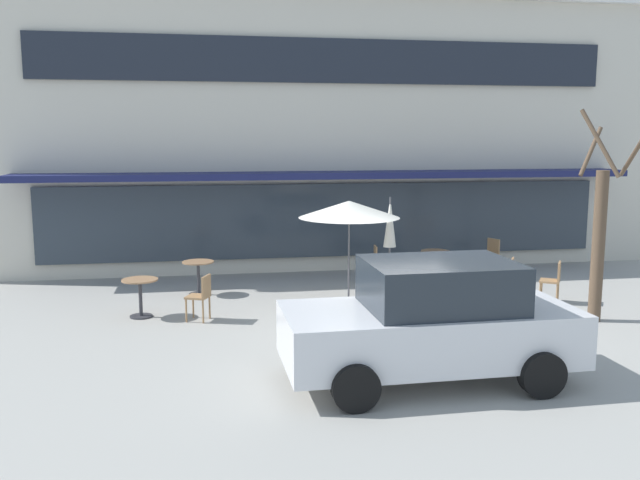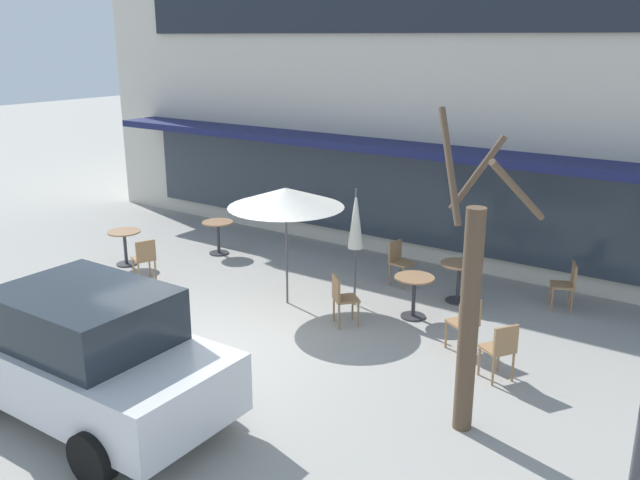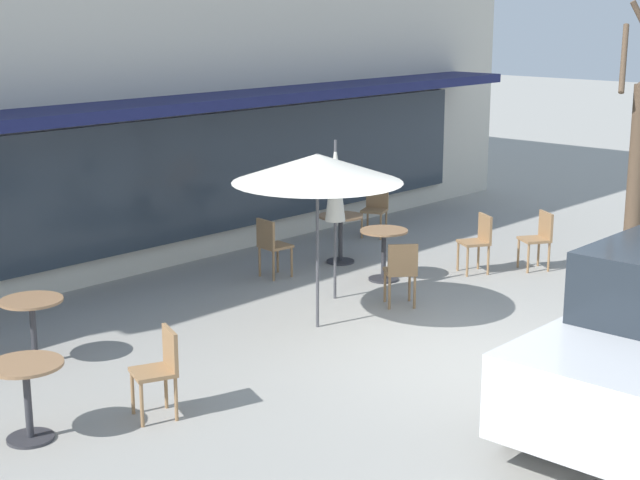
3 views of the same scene
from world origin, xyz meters
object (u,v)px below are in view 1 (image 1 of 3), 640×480
Objects in this scene: cafe_chair_2 at (507,275)px; parked_sedan at (432,321)px; cafe_chair_3 at (554,279)px; cafe_chair_4 at (490,253)px; cafe_table_by_tree at (438,270)px; cafe_chair_1 at (380,261)px; cafe_chair_5 at (415,280)px; cafe_chair_0 at (201,294)px; patio_umbrella_green_folded at (349,209)px; patio_umbrella_cream_folded at (390,223)px; cafe_table_mid_patio at (435,261)px; cafe_table_streetside at (198,272)px; cafe_table_near_wall at (140,291)px; street_tree at (600,235)px.

cafe_chair_2 is 5.63m from parked_sedan.
parked_sedan reaches higher than cafe_chair_3.
cafe_chair_4 is 0.21× the size of parked_sedan.
cafe_table_by_tree is 0.85× the size of cafe_chair_1.
cafe_chair_5 is (-2.16, -0.22, 0.00)m from cafe_chair_2.
cafe_table_by_tree is 5.49m from cafe_chair_0.
cafe_chair_0 is (-3.05, -0.74, -1.50)m from patio_umbrella_green_folded.
patio_umbrella_green_folded is at bearing -148.22° from patio_umbrella_cream_folded.
cafe_chair_0 is at bearing -164.26° from cafe_table_by_tree.
cafe_table_mid_patio is 2.24m from patio_umbrella_cream_folded.
parked_sedan is at bearing -109.96° from cafe_table_mid_patio.
cafe_chair_3 is 2.97m from cafe_chair_5.
cafe_chair_1 is (1.22, 2.06, -1.50)m from patio_umbrella_green_folded.
cafe_chair_2 is at bearing -63.36° from cafe_table_mid_patio.
cafe_chair_3 is at bearing -15.52° from cafe_table_streetside.
cafe_table_mid_patio is at bearing 25.09° from cafe_chair_0.
patio_umbrella_cream_folded is at bearing 158.84° from cafe_chair_3.
patio_umbrella_green_folded is at bearing 92.82° from parked_sedan.
patio_umbrella_cream_folded reaches higher than cafe_table_streetside.
patio_umbrella_cream_folded is (5.29, 0.93, 1.11)m from cafe_table_near_wall.
cafe_chair_4 is at bearing 44.29° from cafe_chair_5.
patio_umbrella_green_folded is 2.47× the size of cafe_chair_2.
cafe_chair_4 is 4.83m from street_tree.
cafe_chair_4 is at bearing 10.53° from cafe_chair_1.
cafe_chair_3 reaches higher than cafe_table_streetside.
cafe_chair_2 reaches higher than cafe_table_near_wall.
cafe_table_streetside is at bearing -172.17° from cafe_chair_1.
cafe_table_near_wall is 1.00× the size of cafe_table_mid_patio.
cafe_table_mid_patio is 1.36m from cafe_chair_1.
patio_umbrella_green_folded is 3.48m from cafe_chair_0.
cafe_chair_1 reaches higher than cafe_table_near_wall.
cafe_chair_5 is (1.37, -0.25, -1.50)m from patio_umbrella_green_folded.
cafe_chair_4 is at bearing 89.75° from cafe_chair_3.
cafe_chair_1 is at bearing 83.74° from patio_umbrella_cream_folded.
cafe_chair_1 is (-1.35, 0.17, 0.01)m from cafe_table_mid_patio.
patio_umbrella_cream_folded is (4.18, -0.80, 1.11)m from cafe_table_streetside.
cafe_table_streetside is 5.70m from cafe_table_mid_patio.
street_tree is (3.33, -2.71, 0.05)m from patio_umbrella_cream_folded.
patio_umbrella_green_folded is (-2.57, -1.89, 1.51)m from cafe_table_mid_patio.
patio_umbrella_green_folded is at bearing 179.57° from cafe_chair_2.
cafe_table_by_tree is (5.35, -0.71, 0.00)m from cafe_table_streetside.
cafe_chair_4 is at bearing 31.21° from patio_umbrella_cream_folded.
cafe_chair_5 is (-1.20, -2.14, 0.01)m from cafe_table_mid_patio.
cafe_chair_4 is (2.10, 1.89, 0.01)m from cafe_table_by_tree.
cafe_chair_0 and cafe_chair_4 have the same top height.
cafe_chair_0 is at bearing -21.93° from cafe_table_near_wall.
cafe_chair_1 is 0.22× the size of street_tree.
cafe_chair_1 is 3.12m from cafe_chair_2.
cafe_table_by_tree is at bearing 147.07° from cafe_chair_3.
cafe_table_streetside is 0.85× the size of cafe_chair_2.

